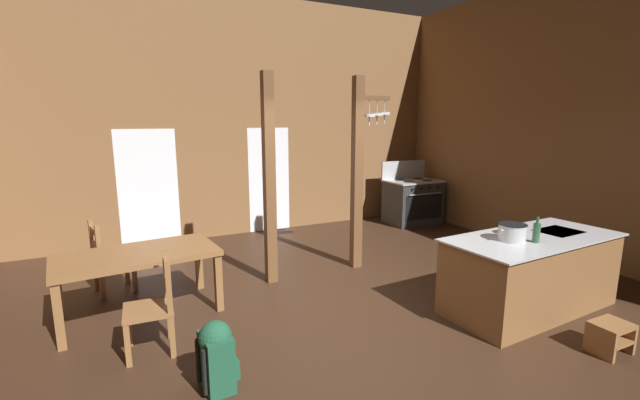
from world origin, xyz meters
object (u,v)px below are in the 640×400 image
at_px(ladderback_chair_near_window, 109,259).
at_px(stockpot_on_counter, 512,232).
at_px(stove_range, 412,201).
at_px(step_stool, 610,335).
at_px(backpack, 216,354).
at_px(kitchen_island, 530,273).
at_px(ladderback_chair_by_post, 154,307).
at_px(mixing_bowl_on_counter, 507,230).
at_px(bottle_tall_on_counter, 536,232).
at_px(dining_table, 137,260).

height_order(ladderback_chair_near_window, stockpot_on_counter, stockpot_on_counter).
relative_size(stove_range, step_stool, 3.64).
bearing_deg(backpack, kitchen_island, -2.11).
height_order(ladderback_chair_near_window, ladderback_chair_by_post, same).
xyz_separation_m(backpack, mixing_bowl_on_counter, (3.47, 0.09, 0.61)).
distance_m(step_stool, stockpot_on_counter, 1.30).
distance_m(step_stool, bottle_tall_on_counter, 1.17).
relative_size(ladderback_chair_near_window, mixing_bowl_on_counter, 4.70).
relative_size(kitchen_island, stockpot_on_counter, 6.00).
bearing_deg(mixing_bowl_on_counter, stove_range, 66.47).
bearing_deg(stockpot_on_counter, dining_table, 153.21).
bearing_deg(ladderback_chair_by_post, kitchen_island, -13.68).
bearing_deg(stove_range, ladderback_chair_near_window, -168.18).
height_order(dining_table, ladderback_chair_near_window, ladderback_chair_near_window).
bearing_deg(kitchen_island, ladderback_chair_by_post, 166.32).
height_order(kitchen_island, mixing_bowl_on_counter, mixing_bowl_on_counter).
xyz_separation_m(stockpot_on_counter, bottle_tall_on_counter, (0.18, -0.16, 0.02)).
height_order(stove_range, mixing_bowl_on_counter, stove_range).
xyz_separation_m(backpack, stockpot_on_counter, (3.26, -0.14, 0.67)).
height_order(ladderback_chair_by_post, stockpot_on_counter, stockpot_on_counter).
bearing_deg(ladderback_chair_by_post, step_stool, -26.99).
xyz_separation_m(dining_table, ladderback_chair_near_window, (-0.31, 0.85, -0.20)).
distance_m(step_stool, mixing_bowl_on_counter, 1.43).
relative_size(step_stool, bottle_tall_on_counter, 1.28).
height_order(dining_table, mixing_bowl_on_counter, mixing_bowl_on_counter).
bearing_deg(ladderback_chair_near_window, ladderback_chair_by_post, -77.54).
bearing_deg(bottle_tall_on_counter, stockpot_on_counter, 137.87).
bearing_deg(step_stool, mixing_bowl_on_counter, 91.24).
distance_m(ladderback_chair_by_post, mixing_bowl_on_counter, 3.96).
xyz_separation_m(ladderback_chair_near_window, bottle_tall_on_counter, (4.22, -2.90, 0.55)).
relative_size(backpack, bottle_tall_on_counter, 2.10).
bearing_deg(dining_table, bottle_tall_on_counter, -27.62).
relative_size(stove_range, ladderback_chair_near_window, 1.39).
bearing_deg(bottle_tall_on_counter, step_stool, -86.07).
bearing_deg(step_stool, stove_range, 72.11).
bearing_deg(mixing_bowl_on_counter, stockpot_on_counter, -132.41).
distance_m(ladderback_chair_near_window, ladderback_chair_by_post, 1.79).
height_order(step_stool, bottle_tall_on_counter, bottle_tall_on_counter).
relative_size(stove_range, dining_table, 0.74).
bearing_deg(kitchen_island, ladderback_chair_near_window, 148.27).
distance_m(stove_range, mixing_bowl_on_counter, 4.10).
xyz_separation_m(ladderback_chair_by_post, bottle_tall_on_counter, (3.83, -1.15, 0.55)).
bearing_deg(kitchen_island, dining_table, 155.46).
xyz_separation_m(kitchen_island, backpack, (-3.64, 0.13, -0.13)).
bearing_deg(stove_range, dining_table, -159.49).
bearing_deg(kitchen_island, step_stool, -98.23).
height_order(ladderback_chair_by_post, mixing_bowl_on_counter, mixing_bowl_on_counter).
distance_m(ladderback_chair_by_post, bottle_tall_on_counter, 4.04).
xyz_separation_m(kitchen_island, ladderback_chair_by_post, (-4.03, 0.98, 0.01)).
bearing_deg(stove_range, kitchen_island, -110.19).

